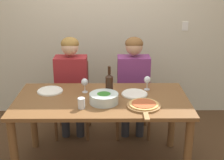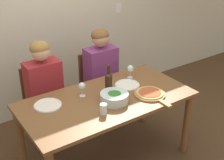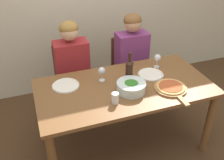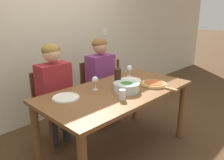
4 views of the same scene
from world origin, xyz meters
The scene contains 15 objects.
ground_plane centered at (0.00, 0.00, 0.00)m, with size 40.00×40.00×0.00m, color #4C331E.
back_wall centered at (0.00, 1.38, 1.35)m, with size 10.00×0.06×2.70m.
dining_table centered at (0.00, 0.00, 0.66)m, with size 1.71×0.87×0.77m.
chair_left centered at (-0.38, 0.77, 0.50)m, with size 0.42×0.42×0.89m.
chair_right centered at (0.36, 0.77, 0.50)m, with size 0.42×0.42×0.89m.
person_woman centered at (-0.38, 0.66, 0.75)m, with size 0.47×0.51×1.24m.
person_man centered at (0.36, 0.66, 0.75)m, with size 0.47×0.51×1.24m.
wine_bottle centered at (0.08, 0.07, 0.89)m, with size 0.08×0.08×0.31m.
broccoli_bowl centered at (0.02, -0.10, 0.82)m, with size 0.28×0.28×0.10m.
dinner_plate_left centered at (-0.54, 0.19, 0.78)m, with size 0.27×0.27×0.02m.
dinner_plate_right centered at (0.33, 0.10, 0.78)m, with size 0.27×0.27×0.02m.
pizza_on_board centered at (0.40, -0.20, 0.79)m, with size 0.32×0.46×0.04m.
wine_glass_left centered at (-0.18, 0.17, 0.88)m, with size 0.07×0.07×0.15m.
wine_glass_right centered at (0.48, 0.24, 0.88)m, with size 0.07×0.07×0.15m.
water_tumbler centered at (-0.18, -0.22, 0.82)m, with size 0.07×0.07×0.10m.
Camera 2 is at (-1.47, -2.26, 2.31)m, focal length 50.00 mm.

